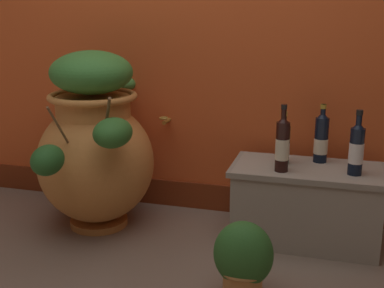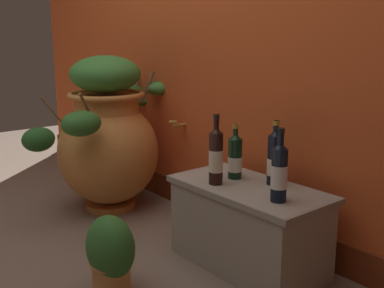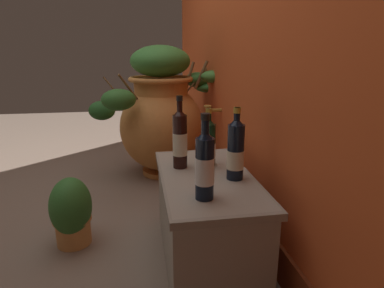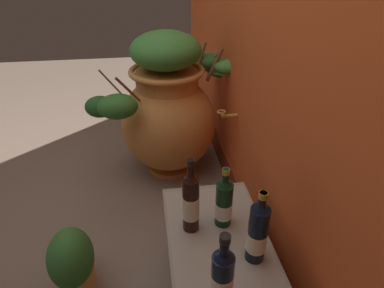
% 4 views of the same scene
% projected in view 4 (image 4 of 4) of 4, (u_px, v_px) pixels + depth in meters
% --- Properties ---
extents(ground_plane, '(7.00, 7.00, 0.00)m').
position_uv_depth(ground_plane, '(63.00, 223.00, 1.95)').
color(ground_plane, '#7A6656').
extents(terracotta_urn, '(0.70, 1.09, 1.01)m').
position_uv_depth(terracotta_urn, '(168.00, 110.00, 2.20)').
color(terracotta_urn, '#CC7F3D').
rests_on(terracotta_urn, ground_plane).
extents(stone_ledge, '(0.80, 0.41, 0.42)m').
position_uv_depth(stone_ledge, '(219.00, 280.00, 1.36)').
color(stone_ledge, '#9E9384').
rests_on(stone_ledge, ground_plane).
extents(wine_bottle_left, '(0.07, 0.07, 0.35)m').
position_uv_depth(wine_bottle_left, '(191.00, 201.00, 1.28)').
color(wine_bottle_left, black).
rests_on(wine_bottle_left, stone_ledge).
extents(wine_bottle_middle, '(0.07, 0.07, 0.28)m').
position_uv_depth(wine_bottle_middle, '(224.00, 202.00, 1.32)').
color(wine_bottle_middle, black).
rests_on(wine_bottle_middle, stone_ledge).
extents(wine_bottle_right, '(0.07, 0.07, 0.33)m').
position_uv_depth(wine_bottle_right, '(222.00, 279.00, 0.99)').
color(wine_bottle_right, black).
rests_on(wine_bottle_right, stone_ledge).
extents(wine_bottle_back, '(0.07, 0.07, 0.32)m').
position_uv_depth(wine_bottle_back, '(258.00, 232.00, 1.16)').
color(wine_bottle_back, black).
rests_on(wine_bottle_back, stone_ledge).
extents(potted_shrub, '(0.26, 0.21, 0.36)m').
position_uv_depth(potted_shrub, '(72.00, 262.00, 1.49)').
color(potted_shrub, '#D68E4C').
rests_on(potted_shrub, ground_plane).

